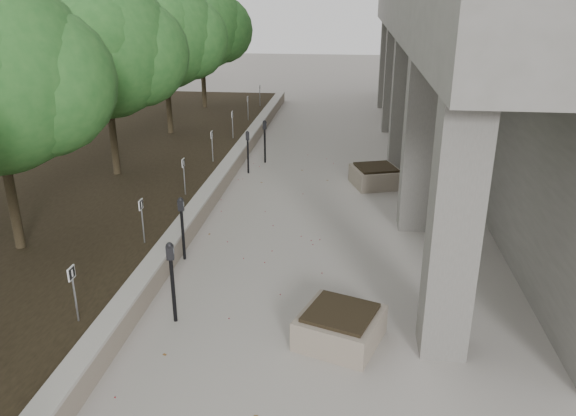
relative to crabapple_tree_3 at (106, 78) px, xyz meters
The scene contains 20 objects.
ground 9.84m from the crabapple_tree_3, 59.04° to the right, with size 90.00×90.00×0.00m, color #9F9992.
retaining_wall 4.25m from the crabapple_tree_3, 18.58° to the left, with size 0.39×26.00×0.50m, color gray, non-canonical shape.
planting_bed 3.16m from the crabapple_tree_3, 124.99° to the left, with size 7.00×26.00×0.40m, color black.
crabapple_tree_3 is the anchor object (origin of this frame).
crabapple_tree_4 5.00m from the crabapple_tree_3, 90.00° to the left, with size 4.60×4.00×5.44m, color #245D23, non-canonical shape.
crabapple_tree_5 10.00m from the crabapple_tree_3, 90.00° to the left, with size 4.60×4.00×5.44m, color #245D23, non-canonical shape.
parking_sign_2 8.20m from the crabapple_tree_3, 71.91° to the right, with size 0.04×0.22×0.96m, color black, non-canonical shape.
parking_sign_3 5.59m from the crabapple_tree_3, 61.43° to the right, with size 0.04×0.22×0.96m, color black, non-canonical shape.
parking_sign_4 3.64m from the crabapple_tree_3, 31.48° to the right, with size 0.04×0.22×0.96m, color black, non-canonical shape.
parking_sign_5 3.64m from the crabapple_tree_3, 31.48° to the left, with size 0.04×0.22×0.96m, color black, non-canonical shape.
parking_sign_6 5.59m from the crabapple_tree_3, 61.43° to the left, with size 0.04×0.22×0.96m, color black, non-canonical shape.
parking_sign_7 8.20m from the crabapple_tree_3, 71.91° to the left, with size 0.04×0.22×0.96m, color black, non-canonical shape.
parking_sign_8 11.01m from the crabapple_tree_3, 76.87° to the left, with size 0.04×0.22×0.96m, color black, non-canonical shape.
parking_meter_2 8.07m from the crabapple_tree_3, 60.67° to the right, with size 0.15×0.11×1.49m, color black, non-canonical shape.
parking_meter_3 5.97m from the crabapple_tree_3, 53.41° to the right, with size 0.14×0.10×1.39m, color black, non-canonical shape.
parking_meter_4 4.61m from the crabapple_tree_3, 25.91° to the left, with size 0.13×0.09×1.34m, color black, non-canonical shape.
parking_meter_5 5.40m from the crabapple_tree_3, 37.23° to the left, with size 0.14×0.10×1.42m, color black, non-canonical shape.
planter_front 10.03m from the crabapple_tree_3, 46.67° to the right, with size 1.21×1.21×0.57m, color gray, non-canonical shape.
planter_back 7.98m from the crabapple_tree_3, ahead, with size 1.25×1.25×0.58m, color gray, non-canonical shape.
berry_scatter 6.38m from the crabapple_tree_3, 32.55° to the right, with size 3.30×14.10×0.02m, color maroon, non-canonical shape.
Camera 1 is at (1.86, -6.78, 5.32)m, focal length 35.07 mm.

